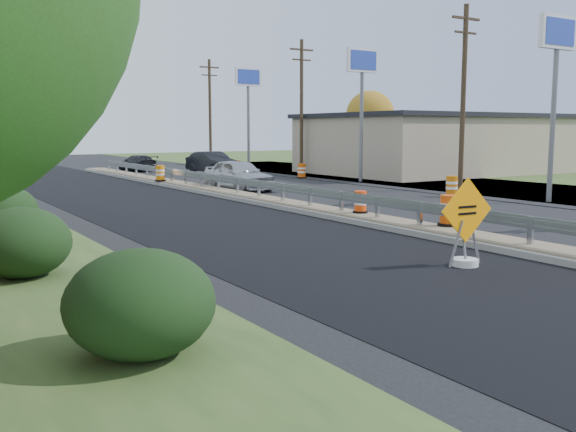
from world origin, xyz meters
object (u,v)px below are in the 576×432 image
barrel_median_near (448,211)px  car_silver (239,175)px  car_dark_far (138,163)px  barrel_shoulder_mid (302,171)px  barrel_shoulder_far (237,167)px  barrel_median_far (160,174)px  barrel_median_mid (360,202)px  caution_sign (465,244)px  car_dark_mid (212,163)px  barrel_shoulder_near (452,187)px

barrel_median_near → car_silver: 15.96m
car_dark_far → car_silver: bearing=82.3°
barrel_shoulder_mid → barrel_shoulder_far: 7.36m
barrel_median_far → car_silver: bearing=-65.2°
barrel_shoulder_far → car_silver: 14.12m
barrel_median_mid → caution_sign: bearing=-111.2°
barrel_median_mid → barrel_median_far: barrel_median_far is taller
caution_sign → barrel_median_mid: (2.89, 7.46, 0.08)m
barrel_shoulder_mid → car_dark_mid: bearing=114.5°
barrel_median_far → barrel_shoulder_near: size_ratio=0.92×
barrel_median_far → barrel_shoulder_far: size_ratio=0.99×
barrel_shoulder_near → car_silver: (-6.91, 8.32, 0.34)m
barrel_median_near → car_silver: bearing=85.5°
caution_sign → barrel_shoulder_far: caution_sign is taller
barrel_median_near → car_silver: size_ratio=0.20×
barrel_median_near → barrel_shoulder_far: 29.47m
barrel_median_mid → barrel_shoulder_near: 9.27m
car_silver → car_dark_far: car_silver is taller
caution_sign → barrel_median_far: 24.70m
barrel_shoulder_near → car_silver: car_silver is taller
caution_sign → barrel_shoulder_near: 15.96m
barrel_median_near → barrel_shoulder_far: barrel_median_near is taller
barrel_median_near → barrel_shoulder_mid: 22.83m
barrel_median_near → barrel_shoulder_near: bearing=42.9°
barrel_median_far → car_dark_mid: size_ratio=0.19×
car_silver → barrel_median_far: bearing=110.2°
barrel_median_far → barrel_shoulder_far: bearing=40.0°
barrel_median_far → barrel_shoulder_mid: (9.75, 0.13, -0.20)m
caution_sign → barrel_median_near: bearing=52.7°
barrel_shoulder_mid → car_dark_far: 14.53m
barrel_median_near → car_dark_far: (2.13, 34.11, -0.07)m
car_dark_far → barrel_shoulder_far: bearing=129.8°
barrel_shoulder_near → car_dark_mid: bearing=97.4°
barrel_shoulder_far → barrel_median_near: bearing=-105.3°
barrel_median_far → barrel_shoulder_near: barrel_median_far is taller
caution_sign → car_dark_mid: (8.73, 31.59, 0.28)m
barrel_median_near → barrel_median_mid: size_ratio=1.21×
car_dark_mid → car_dark_far: size_ratio=1.15×
barrel_shoulder_far → car_dark_mid: (-2.23, -0.45, 0.36)m
car_silver → car_dark_mid: (4.27, 12.07, -0.01)m
car_dark_far → car_dark_mid: bearing=114.0°
caution_sign → car_silver: (4.46, 19.52, 0.29)m
barrel_median_mid → car_dark_mid: size_ratio=0.16×
barrel_shoulder_near → barrel_median_far: bearing=124.6°
barrel_median_far → car_dark_far: 13.50m
barrel_shoulder_near → car_dark_far: car_dark_far is taller
barrel_median_near → barrel_shoulder_near: (8.16, 7.59, -0.21)m
barrel_shoulder_far → car_silver: (-6.51, -12.52, 0.37)m
caution_sign → car_dark_far: (5.34, 37.72, 0.09)m
barrel_shoulder_far → barrel_shoulder_mid: bearing=-83.0°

